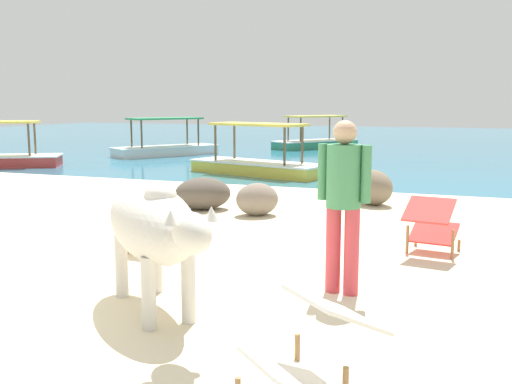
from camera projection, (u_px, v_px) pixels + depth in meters
name	position (u px, v px, depth m)	size (l,w,h in m)	color
sand_beach	(137.00, 288.00, 5.73)	(18.00, 14.00, 0.04)	beige
water_surface	(400.00, 144.00, 26.15)	(60.00, 36.00, 0.03)	teal
cow	(153.00, 225.00, 4.94)	(1.76, 1.69, 1.15)	beige
low_bench_table	(159.00, 227.00, 6.90)	(0.80, 0.52, 0.39)	olive
bottle	(151.00, 212.00, 6.89)	(0.07, 0.07, 0.30)	#2D6B38
deck_chair_near	(313.00, 344.00, 3.42)	(0.91, 0.92, 0.68)	olive
deck_chair_far	(431.00, 223.00, 6.84)	(0.65, 0.84, 0.68)	olive
person_standing	(344.00, 194.00, 5.39)	(0.51, 0.32, 1.62)	#CC3D47
shore_rock_large	(257.00, 199.00, 9.28)	(0.68, 0.55, 0.52)	gray
shore_rock_medium	(373.00, 187.00, 10.24)	(0.81, 0.59, 0.62)	#756651
shore_rock_small	(203.00, 193.00, 9.81)	(0.93, 0.68, 0.54)	brown
boat_green	(315.00, 141.00, 23.34)	(3.05, 3.67, 1.29)	#338E66
boat_white	(166.00, 147.00, 20.15)	(2.97, 3.71, 1.29)	white
boat_yellow	(258.00, 163.00, 14.82)	(3.85, 2.19, 1.29)	gold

